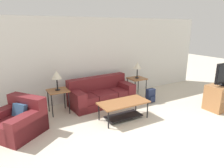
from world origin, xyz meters
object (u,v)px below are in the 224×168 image
couch (101,95)px  table_lamp_left (57,75)px  table_lamp_right (137,66)px  side_table_left (58,93)px  side_table_right (137,80)px  armchair (18,122)px  tv_console (221,97)px  coffee_table (124,106)px  backpack (151,96)px

couch → table_lamp_left: table_lamp_left is taller
table_lamp_left → table_lamp_right: same height
side_table_left → side_table_right: size_ratio=1.00×
armchair → table_lamp_right: table_lamp_right is taller
side_table_right → table_lamp_right: bearing=0.0°
armchair → tv_console: 5.45m
armchair → tv_console: (5.27, -1.38, 0.08)m
couch → side_table_left: bearing=-179.4°
side_table_left → table_lamp_left: table_lamp_left is taller
couch → table_lamp_right: size_ratio=3.73×
coffee_table → backpack: size_ratio=2.94×
coffee_table → table_lamp_left: table_lamp_left is taller
coffee_table → table_lamp_right: table_lamp_right is taller
table_lamp_left → table_lamp_right: 2.67m
coffee_table → backpack: coffee_table is taller
couch → armchair: size_ratio=1.51×
armchair → side_table_right: 3.83m
table_lamp_right → coffee_table: bearing=-137.1°
tv_console → backpack: (-1.43, 1.41, -0.15)m
armchair → coffee_table: armchair is taller
armchair → backpack: 3.84m
armchair → table_lamp_left: bearing=31.6°
couch → coffee_table: couch is taller
side_table_right → table_lamp_left: (-2.67, 0.00, 0.49)m
side_table_right → backpack: 0.75m
tv_console → backpack: bearing=135.4°
side_table_right → tv_console: (1.51, -2.05, -0.23)m
side_table_left → table_lamp_left: 0.49m
armchair → couch: bearing=15.8°
side_table_right → armchair: bearing=-169.9°
side_table_left → side_table_right: 2.67m
table_lamp_left → backpack: bearing=-13.1°
armchair → side_table_right: (3.76, 0.67, 0.30)m
couch → side_table_left: (-1.33, -0.01, 0.29)m
coffee_table → table_lamp_right: 1.94m
couch → armchair: (-2.42, -0.69, -0.01)m
table_lamp_left → coffee_table: bearing=-42.4°
side_table_left → tv_console: tv_console is taller
couch → tv_console: size_ratio=2.20×
armchair → backpack: bearing=0.5°
side_table_left → table_lamp_left: bearing=0.0°
couch → table_lamp_left: 1.54m
tv_console → backpack: 2.02m
couch → backpack: (1.42, -0.65, -0.09)m
table_lamp_right → armchair: bearing=-169.9°
side_table_right → table_lamp_right: size_ratio=1.21×
armchair → table_lamp_left: (1.09, 0.67, 0.79)m
couch → backpack: 1.56m
armchair → coffee_table: (2.44, -0.56, 0.06)m
coffee_table → table_lamp_right: (1.32, 1.23, 0.73)m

